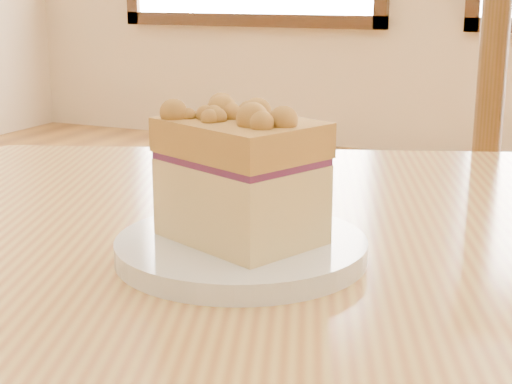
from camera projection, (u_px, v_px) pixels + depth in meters
cafe_table_main at (491, 347)px, 0.71m from camera, size 1.39×1.16×0.75m
plate at (241, 249)px, 0.65m from camera, size 0.21×0.21×0.02m
cake_slice at (241, 175)px, 0.63m from camera, size 0.15×0.13×0.11m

